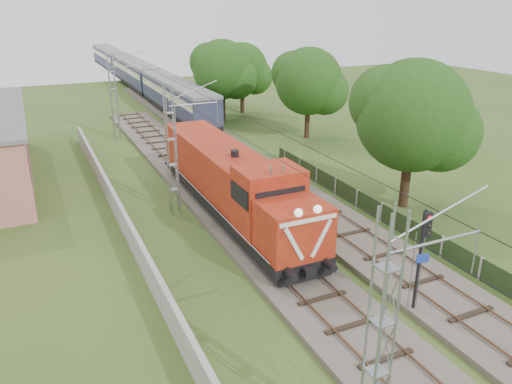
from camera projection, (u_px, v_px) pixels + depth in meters
name	position (u px, v px, depth m)	size (l,w,h in m)	color
ground	(314.00, 297.00, 22.62)	(140.00, 140.00, 0.00)	#2F4D1D
track_main	(251.00, 233.00, 28.48)	(4.20, 70.00, 0.45)	#6B6054
track_side	(242.00, 160.00, 41.45)	(4.20, 80.00, 0.45)	#6B6054
catenary	(173.00, 151.00, 30.18)	(3.31, 70.00, 8.00)	gray
boundary_wall	(119.00, 211.00, 29.98)	(0.25, 40.00, 1.50)	#9E9E99
fence	(410.00, 228.00, 28.07)	(0.12, 32.00, 1.20)	black
locomotive	(232.00, 182.00, 30.05)	(3.22, 18.39, 4.67)	black
coach_rake	(135.00, 72.00, 75.46)	(2.99, 66.56, 3.45)	black
signal_post	(423.00, 245.00, 20.21)	(0.53, 0.42, 4.84)	black
tree_a	(414.00, 117.00, 30.57)	(7.29, 6.95, 9.45)	#3D2418
tree_b	(309.00, 82.00, 46.94)	(6.65, 6.33, 8.62)	#3D2418
tree_c	(223.00, 70.00, 54.23)	(6.77, 6.44, 8.77)	#3D2418
tree_d	(243.00, 69.00, 57.94)	(6.28, 5.98, 8.14)	#3D2418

